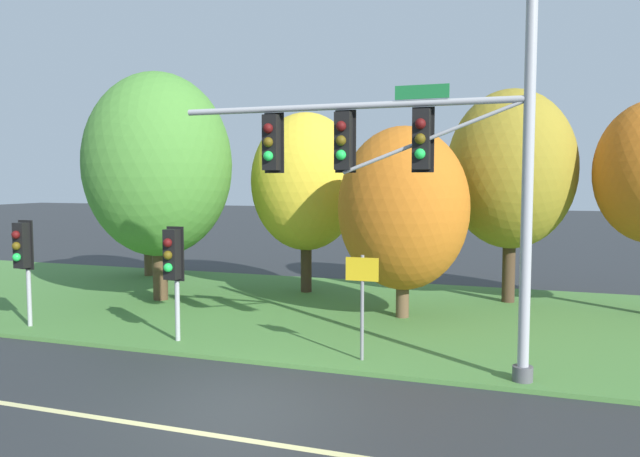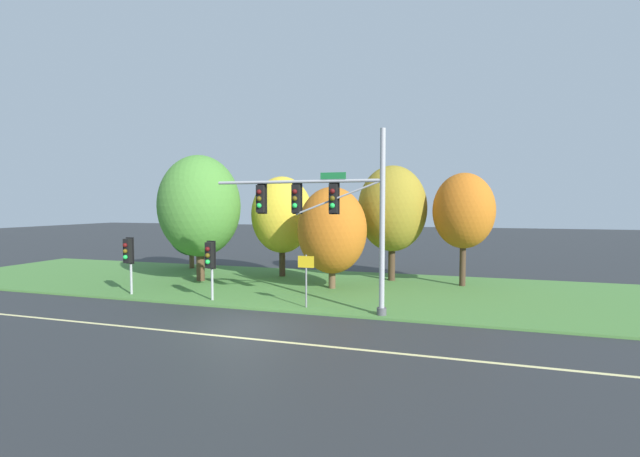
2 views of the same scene
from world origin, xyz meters
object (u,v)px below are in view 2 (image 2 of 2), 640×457
traffic_signal_mast (328,208)px  route_sign_post (306,273)px  tree_mid_verge (332,230)px  tree_right_far (464,211)px  pedestrian_signal_further_along (128,254)px  tree_nearest_road (191,226)px  tree_tall_centre (392,209)px  tree_behind_signpost (282,215)px  pedestrian_signal_near_kerb (210,258)px  tree_left_of_mast (200,206)px

traffic_signal_mast → route_sign_post: size_ratio=3.28×
tree_mid_verge → tree_right_far: (6.84, 2.82, 1.04)m
traffic_signal_mast → route_sign_post: 3.08m
pedestrian_signal_further_along → tree_nearest_road: 9.29m
tree_tall_centre → tree_nearest_road: bearing=176.5°
pedestrian_signal_further_along → route_sign_post: size_ratio=1.24×
traffic_signal_mast → tree_behind_signpost: bearing=123.8°
tree_mid_verge → route_sign_post: bearing=-89.3°
route_sign_post → tree_behind_signpost: (-4.15, 7.53, 2.37)m
traffic_signal_mast → tree_nearest_road: 15.87m
tree_right_far → route_sign_post: bearing=-132.5°
pedestrian_signal_further_along → tree_behind_signpost: bearing=55.1°
traffic_signal_mast → tree_tall_centre: size_ratio=1.11×
tree_behind_signpost → tree_tall_centre: bearing=3.9°
traffic_signal_mast → tree_tall_centre: traffic_signal_mast is taller
tree_behind_signpost → tree_right_far: 10.95m
pedestrian_signal_near_kerb → route_sign_post: bearing=0.8°
tree_nearest_road → tree_right_far: size_ratio=0.82×
tree_mid_verge → tree_tall_centre: tree_tall_centre is taller
tree_left_of_mast → tree_tall_centre: (10.98, 3.45, -0.15)m
traffic_signal_mast → route_sign_post: (-1.12, 0.34, -2.85)m
traffic_signal_mast → pedestrian_signal_near_kerb: traffic_signal_mast is taller
pedestrian_signal_further_along → tree_tall_centre: tree_tall_centre is taller
route_sign_post → tree_mid_verge: 4.87m
pedestrian_signal_near_kerb → tree_right_far: bearing=32.9°
tree_right_far → tree_nearest_road: bearing=175.4°
route_sign_post → tree_behind_signpost: bearing=118.9°
pedestrian_signal_near_kerb → tree_behind_signpost: (0.62, 7.59, 1.88)m
tree_nearest_road → tree_behind_signpost: 7.74m
pedestrian_signal_further_along → tree_behind_signpost: (5.29, 7.59, 1.83)m
tree_behind_signpost → tree_tall_centre: 6.93m
tree_left_of_mast → tree_nearest_road: bearing=128.8°
tree_nearest_road → tree_mid_verge: 12.43m
traffic_signal_mast → tree_mid_verge: 5.22m
pedestrian_signal_near_kerb → tree_left_of_mast: 6.27m
pedestrian_signal_further_along → tree_right_far: 17.99m
tree_right_far → pedestrian_signal_near_kerb: bearing=-147.1°
pedestrian_signal_further_along → tree_right_far: bearing=24.7°
pedestrian_signal_near_kerb → tree_behind_signpost: 7.85m
route_sign_post → tree_mid_verge: bearing=90.7°
pedestrian_signal_further_along → tree_nearest_road: size_ratio=0.56×
traffic_signal_mast → pedestrian_signal_near_kerb: size_ratio=2.69×
pedestrian_signal_near_kerb → route_sign_post: pedestrian_signal_near_kerb is taller
route_sign_post → tree_nearest_road: bearing=142.8°
pedestrian_signal_near_kerb → tree_mid_verge: 6.72m
tree_left_of_mast → tree_right_far: bearing=10.8°
tree_nearest_road → route_sign_post: bearing=-37.2°
pedestrian_signal_near_kerb → tree_behind_signpost: bearing=85.3°
pedestrian_signal_further_along → tree_tall_centre: (12.19, 8.06, 2.24)m
pedestrian_signal_further_along → route_sign_post: (9.44, 0.06, -0.53)m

